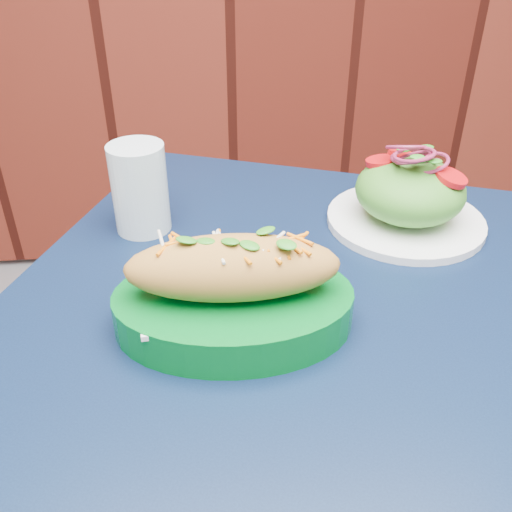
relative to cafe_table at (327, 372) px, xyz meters
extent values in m
cube|color=black|center=(0.00, 0.00, 0.07)|extent=(1.03, 1.03, 0.03)
cylinder|color=black|center=(-0.19, 0.43, -0.30)|extent=(0.04, 0.04, 0.72)
cylinder|color=white|center=(-0.50, 0.32, -0.43)|extent=(0.03, 0.03, 0.47)
cube|color=white|center=(-0.11, 0.00, 0.13)|extent=(0.21, 0.12, 0.01)
ellipsoid|color=#BC873B|center=(-0.11, 0.00, 0.17)|extent=(0.23, 0.09, 0.07)
cylinder|color=white|center=(0.15, 0.20, 0.09)|extent=(0.23, 0.23, 0.01)
ellipsoid|color=#4C992D|center=(0.15, 0.20, 0.14)|extent=(0.16, 0.16, 0.09)
cylinder|color=red|center=(0.19, 0.17, 0.18)|extent=(0.05, 0.05, 0.01)
cylinder|color=red|center=(0.12, 0.23, 0.18)|extent=(0.05, 0.05, 0.01)
cylinder|color=red|center=(0.15, 0.25, 0.18)|extent=(0.05, 0.05, 0.01)
torus|color=#901F47|center=(0.15, 0.20, 0.19)|extent=(0.06, 0.06, 0.01)
torus|color=#901F47|center=(0.15, 0.20, 0.19)|extent=(0.06, 0.06, 0.01)
torus|color=#901F47|center=(0.15, 0.20, 0.20)|extent=(0.06, 0.06, 0.01)
torus|color=#901F47|center=(0.15, 0.20, 0.20)|extent=(0.06, 0.06, 0.01)
torus|color=#901F47|center=(0.15, 0.20, 0.21)|extent=(0.06, 0.06, 0.01)
torus|color=#901F47|center=(0.15, 0.20, 0.21)|extent=(0.06, 0.06, 0.01)
cylinder|color=silver|center=(-0.23, 0.23, 0.15)|extent=(0.08, 0.08, 0.13)
camera|label=1|loc=(-0.14, -0.50, 0.51)|focal=40.00mm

